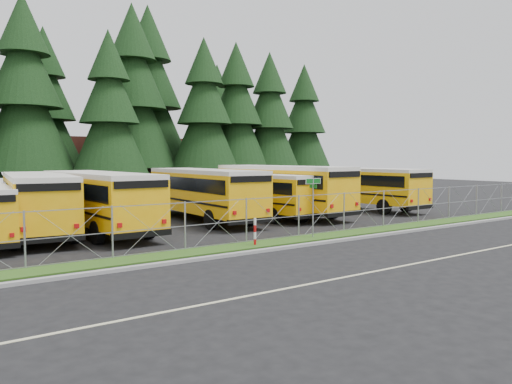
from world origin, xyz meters
TOP-DOWN VIEW (x-y plane):
  - ground at (0.00, 0.00)m, footprint 120.00×120.00m
  - curb at (0.00, -3.10)m, footprint 50.00×0.25m
  - grass_verge at (0.00, -1.70)m, footprint 50.00×1.40m
  - road_lane_line at (0.00, -8.00)m, footprint 50.00×0.12m
  - chainlink_fence at (0.00, -1.00)m, footprint 44.00×0.10m
  - brick_building at (6.00, 40.00)m, footprint 22.00×10.00m
  - bus_1 at (-11.05, 6.67)m, footprint 3.92×11.61m
  - bus_2 at (-8.45, 5.81)m, footprint 3.24×11.70m
  - bus_4 at (-1.90, 6.85)m, footprint 3.07×11.80m
  - bus_5 at (1.51, 6.54)m, footprint 3.86×10.79m
  - bus_6 at (3.53, 6.52)m, footprint 3.70×12.49m
  - bus_east at (10.66, 6.20)m, footprint 3.09×11.53m
  - street_sign at (-0.74, -1.71)m, footprint 0.84×0.55m
  - striped_bollard at (-4.11, -1.82)m, footprint 0.11×0.11m
  - conifer_3 at (-7.61, 27.40)m, footprint 8.03×8.03m
  - conifer_4 at (-1.23, 24.69)m, footprint 6.78×6.78m
  - conifer_5 at (2.44, 28.48)m, footprint 8.52×8.52m
  - conifer_6 at (8.53, 25.07)m, footprint 7.10×7.10m
  - conifer_7 at (12.85, 25.86)m, footprint 7.22×7.22m
  - conifer_8 at (17.07, 25.61)m, footprint 6.95×6.95m
  - conifer_9 at (22.74, 26.37)m, footprint 6.67×6.67m
  - conifer_11 at (-4.92, 32.39)m, footprint 7.38×7.38m
  - conifer_12 at (5.36, 31.45)m, footprint 8.99×8.99m
  - conifer_13 at (15.35, 34.02)m, footprint 6.82×6.82m

SIDE VIEW (x-z plane):
  - ground at x=0.00m, z-range 0.00..0.00m
  - road_lane_line at x=0.00m, z-range 0.00..0.01m
  - grass_verge at x=0.00m, z-range 0.00..0.06m
  - curb at x=0.00m, z-range 0.00..0.12m
  - striped_bollard at x=-4.11m, z-range 0.00..1.20m
  - chainlink_fence at x=0.00m, z-range 0.00..2.00m
  - bus_5 at x=1.51m, z-range 0.00..2.77m
  - bus_1 at x=-11.05m, z-range 0.00..2.99m
  - bus_east at x=10.66m, z-range 0.00..3.00m
  - bus_2 at x=-8.45m, z-range 0.00..3.04m
  - bus_4 at x=-1.90m, z-range 0.00..3.08m
  - bus_6 at x=3.53m, z-range 0.00..3.23m
  - street_sign at x=-0.74m, z-range 0.63..3.44m
  - brick_building at x=6.00m, z-range 0.00..6.00m
  - conifer_9 at x=22.74m, z-range 0.00..14.75m
  - conifer_4 at x=-1.23m, z-range 0.00..14.98m
  - conifer_13 at x=15.35m, z-range 0.00..15.09m
  - conifer_8 at x=17.07m, z-range 0.00..15.37m
  - conifer_6 at x=8.53m, z-range 0.00..15.71m
  - conifer_7 at x=12.85m, z-range 0.00..15.96m
  - conifer_11 at x=-4.92m, z-range 0.00..16.33m
  - conifer_3 at x=-7.61m, z-range 0.00..17.75m
  - conifer_5 at x=2.44m, z-range 0.00..18.84m
  - conifer_12 at x=5.36m, z-range 0.00..19.87m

